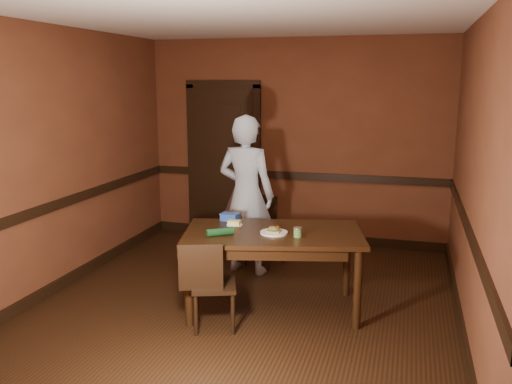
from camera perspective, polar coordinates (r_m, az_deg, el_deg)
The scene contains 22 objects.
floor at distance 5.44m, azimuth -1.04°, elevation -11.63°, with size 4.00×4.50×0.01m, color black.
ceiling at distance 5.03m, azimuth -1.16°, elevation 17.94°, with size 4.00×4.50×0.01m, color white.
wall_back at distance 7.22m, azimuth 4.17°, elevation 5.26°, with size 4.00×0.02×2.70m, color brown.
wall_front at distance 3.03m, azimuth -13.71°, elevation -3.99°, with size 4.00×0.02×2.70m, color brown.
wall_left at distance 5.95m, azimuth -19.85°, elevation 3.24°, with size 0.02×4.50×2.70m, color brown.
wall_right at distance 4.87m, azimuth 22.03°, elevation 1.35°, with size 0.02×4.50×2.70m, color brown.
dado_back at distance 7.27m, azimuth 4.10°, elevation 1.72°, with size 4.00×0.03×0.10m, color black.
dado_left at distance 6.02m, azimuth -19.44°, elevation -0.99°, with size 0.03×4.50×0.10m, color black.
dado_right at distance 4.96m, azimuth 21.46°, elevation -3.76°, with size 0.03×4.50×0.10m, color black.
baseboard_back at distance 7.46m, azimuth 4.00°, elevation -4.64°, with size 4.00×0.03×0.12m, color black.
baseboard_left at distance 6.25m, azimuth -18.92°, elevation -8.53°, with size 0.03×4.50×0.12m, color black.
baseboard_right at distance 5.24m, azimuth 20.77°, elevation -12.66°, with size 0.03×4.50×0.12m, color black.
door at distance 7.49m, azimuth -3.43°, elevation 3.51°, with size 1.05×0.07×2.20m.
dining_table at distance 5.17m, azimuth 1.80°, elevation -8.29°, with size 1.64×0.92×0.77m, color black.
chair_far at distance 6.40m, azimuth 0.92°, elevation -4.13°, with size 0.38×0.38×0.82m, color black, non-canonical shape.
chair_near at distance 4.82m, azimuth -4.44°, elevation -9.61°, with size 0.38×0.38×0.81m, color black, non-canonical shape.
person at distance 6.07m, azimuth -1.04°, elevation -0.29°, with size 0.65×0.43×1.79m, color silver.
sandwich_plate at distance 4.99m, azimuth 1.90°, elevation -4.18°, with size 0.25×0.25×0.06m.
sauce_jar at distance 4.88m, azimuth 4.41°, elevation -4.23°, with size 0.08×0.08×0.09m.
cheese_saucer at distance 5.26m, azimuth -2.29°, elevation -3.32°, with size 0.16×0.16×0.05m.
food_tub at distance 5.44m, azimuth -2.78°, elevation -2.63°, with size 0.19×0.14×0.07m.
wrapped_veg at distance 4.93m, azimuth -3.82°, elevation -4.20°, with size 0.07×0.07×0.25m, color #113919.
Camera 1 is at (1.47, -4.77, 2.15)m, focal length 38.00 mm.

